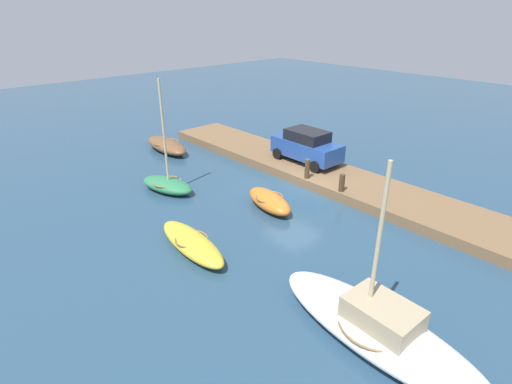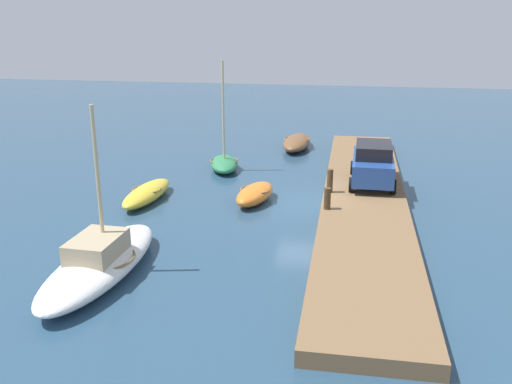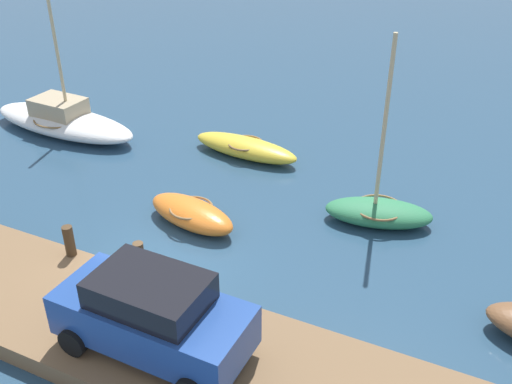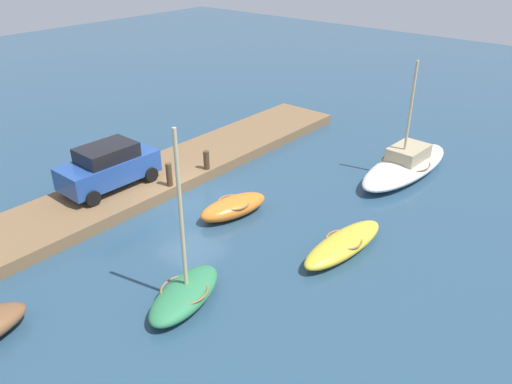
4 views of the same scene
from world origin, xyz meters
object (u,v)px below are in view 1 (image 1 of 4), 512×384
at_px(rowboat_yellow, 192,243).
at_px(mooring_post_west, 342,183).
at_px(rowboat_green, 167,184).
at_px(rowboat_brown, 166,145).
at_px(dinghy_orange, 269,201).
at_px(parked_car, 307,146).
at_px(sailboat_white, 377,327).
at_px(mooring_post_mid_west, 307,169).

xyz_separation_m(rowboat_yellow, mooring_post_west, (-1.13, -7.92, 0.57)).
distance_m(rowboat_green, rowboat_brown, 6.41).
xyz_separation_m(dinghy_orange, parked_car, (2.16, -5.03, 1.04)).
height_order(sailboat_white, parked_car, sailboat_white).
relative_size(rowboat_green, sailboat_white, 0.84).
xyz_separation_m(sailboat_white, mooring_post_west, (6.23, -6.73, 0.40)).
xyz_separation_m(rowboat_yellow, parked_car, (2.73, -9.75, 1.08)).
distance_m(sailboat_white, dinghy_orange, 8.69).
xyz_separation_m(rowboat_brown, mooring_post_mid_west, (-9.94, -2.42, 0.59)).
relative_size(rowboat_green, rowboat_yellow, 1.35).
height_order(mooring_post_west, parked_car, parked_car).
distance_m(rowboat_green, mooring_post_mid_west, 7.23).
bearing_deg(mooring_post_west, rowboat_yellow, 81.87).
bearing_deg(mooring_post_west, rowboat_brown, 11.29).
xyz_separation_m(dinghy_orange, mooring_post_west, (-1.71, -3.20, 0.52)).
relative_size(rowboat_yellow, parked_car, 1.01).
xyz_separation_m(rowboat_yellow, dinghy_orange, (0.58, -4.72, 0.04)).
height_order(dinghy_orange, parked_car, parked_car).
bearing_deg(rowboat_yellow, rowboat_green, -17.71).
height_order(rowboat_green, mooring_post_west, rowboat_green).
relative_size(dinghy_orange, mooring_post_mid_west, 3.10).
relative_size(rowboat_brown, parked_car, 1.04).
height_order(mooring_post_mid_west, parked_car, parked_car).
xyz_separation_m(rowboat_green, mooring_post_west, (-6.63, -5.69, 0.51)).
bearing_deg(rowboat_yellow, rowboat_brown, -22.16).
distance_m(sailboat_white, rowboat_brown, 18.87).
distance_m(mooring_post_west, mooring_post_mid_west, 2.21).
height_order(dinghy_orange, mooring_post_west, mooring_post_west).
relative_size(rowboat_brown, rowboat_yellow, 1.03).
bearing_deg(mooring_post_mid_west, rowboat_brown, 13.71).
relative_size(sailboat_white, rowboat_brown, 1.56).
distance_m(rowboat_brown, rowboat_yellow, 12.30).
bearing_deg(rowboat_green, dinghy_orange, -167.34).
distance_m(rowboat_yellow, mooring_post_mid_west, 8.02).
bearing_deg(parked_car, rowboat_yellow, 106.56).
height_order(rowboat_green, dinghy_orange, rowboat_green).
xyz_separation_m(rowboat_brown, parked_car, (-8.28, -4.26, 1.03)).
bearing_deg(rowboat_green, mooring_post_west, -153.57).
bearing_deg(dinghy_orange, mooring_post_west, -106.06).
bearing_deg(mooring_post_mid_west, rowboat_green, 52.12).
distance_m(rowboat_green, mooring_post_west, 8.75).
bearing_deg(mooring_post_mid_west, parked_car, -47.82).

